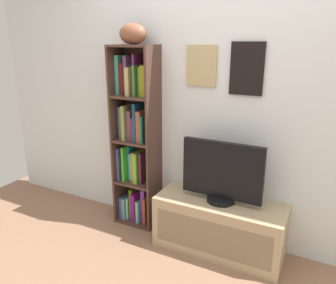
# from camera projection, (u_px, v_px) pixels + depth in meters

# --- Properties ---
(back_wall) EXTENTS (4.80, 0.08, 2.38)m
(back_wall) POSITION_uv_depth(u_px,v_px,m) (225.00, 102.00, 2.62)
(back_wall) COLOR silver
(back_wall) RESTS_ON ground
(bookshelf) EXTENTS (0.39, 0.26, 1.63)m
(bookshelf) POSITION_uv_depth(u_px,v_px,m) (136.00, 142.00, 2.96)
(bookshelf) COLOR #493027
(bookshelf) RESTS_ON ground
(football) EXTENTS (0.25, 0.18, 0.17)m
(football) POSITION_uv_depth(u_px,v_px,m) (133.00, 34.00, 2.66)
(football) COLOR brown
(football) RESTS_ON bookshelf
(tv_stand) EXTENTS (1.03, 0.41, 0.44)m
(tv_stand) POSITION_uv_depth(u_px,v_px,m) (219.00, 226.00, 2.67)
(tv_stand) COLOR tan
(tv_stand) RESTS_ON ground
(television) EXTENTS (0.64, 0.22, 0.49)m
(television) POSITION_uv_depth(u_px,v_px,m) (222.00, 173.00, 2.54)
(television) COLOR black
(television) RESTS_ON tv_stand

